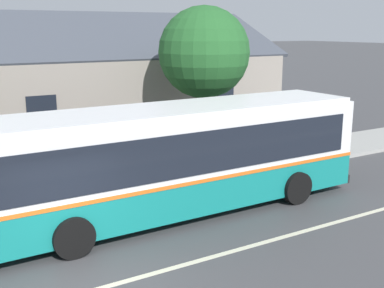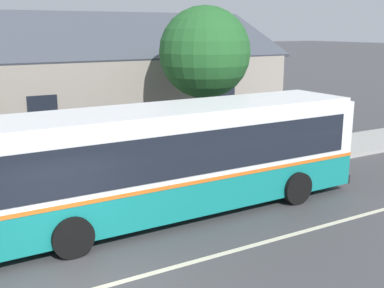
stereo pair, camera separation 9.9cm
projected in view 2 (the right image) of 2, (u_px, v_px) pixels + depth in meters
The scene contains 5 objects.
sidewalk_far at pixel (24, 200), 14.77m from camera, with size 60.00×3.00×0.15m, color #9E9E99.
community_building at pixel (18, 99), 21.61m from camera, with size 23.66×9.19×7.01m.
transit_bus at pixel (171, 158), 13.50m from camera, with size 11.90×2.83×3.09m.
street_tree_primary at pixel (205, 53), 18.15m from camera, with size 3.47×3.47×6.05m.
bus_stop_sign at pixel (305, 122), 18.71m from camera, with size 0.36×0.07×2.40m.
Camera 2 is at (-2.56, -8.67, 5.19)m, focal length 45.00 mm.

